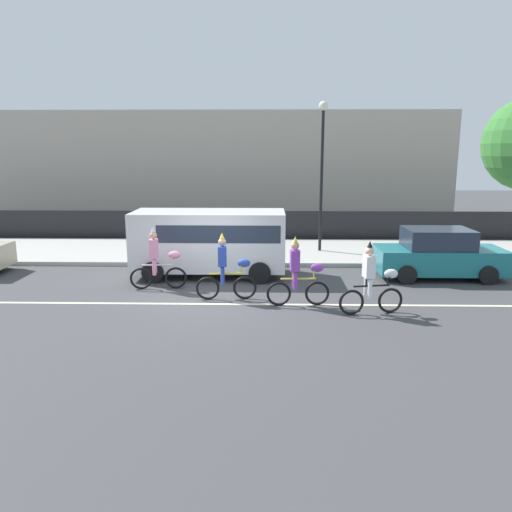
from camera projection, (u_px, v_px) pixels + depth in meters
ground_plane at (208, 299)px, 14.22m from camera, size 80.00×80.00×0.00m
road_centre_line at (206, 304)px, 13.73m from camera, size 36.00×0.14×0.01m
sidewalk_curb at (226, 251)px, 20.56m from camera, size 60.00×5.00×0.15m
fence_line at (231, 226)px, 23.26m from camera, size 40.00×0.08×1.40m
building_backdrop at (208, 167)px, 31.21m from camera, size 28.00×8.00×6.29m
parade_cyclist_pink at (158, 262)px, 15.07m from camera, size 1.72×0.50×1.92m
parade_cyclist_cobalt at (227, 271)px, 13.99m from camera, size 1.72×0.50×1.92m
parade_cyclist_purple at (299, 275)px, 13.44m from camera, size 1.72×0.50×1.92m
parade_cyclist_zebra at (372, 282)px, 12.74m from camera, size 1.70×0.53×1.92m
parked_van_white at (211, 238)px, 16.60m from camera, size 5.00×2.22×2.18m
parked_car_teal at (439, 255)px, 16.44m from camera, size 4.10×1.92×1.64m
street_lamp_post at (322, 155)px, 19.55m from camera, size 0.36×0.36×5.86m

